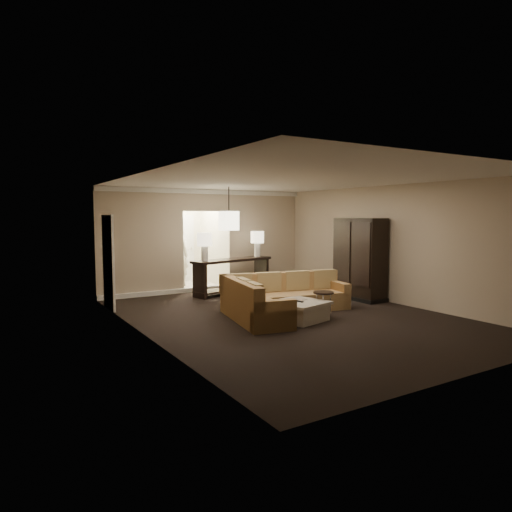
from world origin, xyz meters
TOP-DOWN VIEW (x-y plane):
  - ground at (0.00, 0.00)m, footprint 8.00×8.00m
  - wall_back at (0.00, 4.00)m, footprint 6.00×0.04m
  - wall_front at (0.00, -4.00)m, footprint 6.00×0.04m
  - wall_left at (-3.00, 0.00)m, footprint 0.04×8.00m
  - wall_right at (3.00, 0.00)m, footprint 0.04×8.00m
  - ceiling at (0.00, 0.00)m, footprint 6.00×8.00m
  - crown_molding at (0.00, 3.95)m, footprint 6.00×0.10m
  - baseboard at (0.00, 3.95)m, footprint 6.00×0.10m
  - side_door at (-2.97, 2.80)m, footprint 0.05×0.90m
  - foyer at (0.00, 5.34)m, footprint 1.44×2.02m
  - sectional_sofa at (-0.08, 0.37)m, footprint 3.12×2.33m
  - coffee_table at (-0.02, -0.31)m, footprint 1.17×1.17m
  - console_table at (0.36, 3.20)m, footprint 2.47×1.08m
  - armoire at (2.65, 0.80)m, footprint 0.60×1.40m
  - drink_table at (0.58, -0.32)m, footprint 0.42×0.42m
  - table_lamp_left at (-0.54, 2.99)m, footprint 0.37×0.37m
  - table_lamp_right at (1.27, 3.41)m, footprint 0.37×0.37m
  - pendant_light at (0.00, 2.70)m, footprint 0.38×0.38m
  - person at (-0.41, 5.14)m, footprint 0.73×0.52m

SIDE VIEW (x-z plane):
  - ground at x=0.00m, z-range 0.00..0.00m
  - baseboard at x=0.00m, z-range 0.00..0.12m
  - coffee_table at x=-0.02m, z-range 0.00..0.40m
  - sectional_sofa at x=-0.08m, z-range -0.08..0.75m
  - drink_table at x=0.58m, z-range 0.11..0.64m
  - console_table at x=0.36m, z-range 0.09..1.02m
  - armoire at x=2.65m, z-range -0.04..1.97m
  - person at x=-0.41m, z-range 0.00..1.94m
  - side_door at x=-2.97m, z-range 0.00..2.10m
  - foyer at x=0.00m, z-range -0.10..2.70m
  - wall_back at x=0.00m, z-range 0.00..2.80m
  - wall_front at x=0.00m, z-range 0.00..2.80m
  - wall_left at x=-3.00m, z-range 0.00..2.80m
  - wall_right at x=3.00m, z-range 0.00..2.80m
  - table_lamp_left at x=-0.54m, z-range 1.05..1.76m
  - table_lamp_right at x=1.27m, z-range 1.05..1.76m
  - pendant_light at x=0.00m, z-range 1.41..2.50m
  - crown_molding at x=0.00m, z-range 2.67..2.79m
  - ceiling at x=0.00m, z-range 2.79..2.81m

